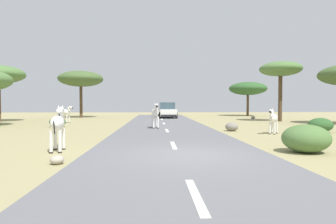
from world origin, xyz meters
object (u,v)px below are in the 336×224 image
object	(u,v)px
zebra_0	(155,113)
bush_0	(57,122)
car_1	(167,110)
bush_1	(306,138)
car_0	(167,111)
zebra_3	(66,112)
tree_4	(248,89)
rock_0	(57,160)
zebra_1	(273,119)
rock_1	(232,127)
tree_1	(81,79)
zebra_2	(58,124)
tree_0	(281,70)
rock_2	(253,117)
bush_3	(320,125)

from	to	relation	value
zebra_0	bush_0	distance (m)	7.25
car_1	bush_1	distance (m)	28.94
car_0	bush_0	distance (m)	14.48
zebra_3	tree_4	distance (m)	23.93
bush_0	rock_0	bearing A→B (deg)	-71.42
zebra_1	rock_1	distance (m)	2.57
zebra_1	tree_1	xyz separation A→B (m)	(-15.17, 18.85, 3.71)
tree_1	rock_0	world-z (taller)	tree_1
zebra_2	tree_1	xyz separation A→B (m)	(-5.34, 23.98, 3.59)
tree_0	tree_1	xyz separation A→B (m)	(-20.37, 8.10, -0.25)
zebra_1	rock_2	world-z (taller)	zebra_1
tree_0	rock_2	size ratio (longest dim) A/B	12.01
rock_0	tree_0	bearing A→B (deg)	51.62
zebra_2	car_1	bearing A→B (deg)	71.31
bush_3	rock_0	size ratio (longest dim) A/B	3.49
zebra_1	rock_0	size ratio (longest dim) A/B	3.55
zebra_2	bush_0	world-z (taller)	zebra_2
tree_0	bush_3	bearing A→B (deg)	-101.71
zebra_3	bush_3	size ratio (longest dim) A/B	1.07
tree_4	bush_1	world-z (taller)	tree_4
bush_1	rock_1	size ratio (longest dim) A/B	2.08
tree_0	zebra_2	bearing A→B (deg)	-133.42
bush_1	bush_3	size ratio (longest dim) A/B	1.15
bush_1	rock_0	distance (m)	7.94
tree_0	zebra_0	bearing A→B (deg)	-147.50
zebra_1	rock_1	xyz separation A→B (m)	(-1.81, 1.73, -0.58)
car_0	bush_0	world-z (taller)	car_0
zebra_3	car_1	size ratio (longest dim) A/B	0.34
car_1	zebra_3	bearing A→B (deg)	-123.62
zebra_2	rock_2	size ratio (longest dim) A/B	3.68
tree_4	rock_0	size ratio (longest dim) A/B	12.58
zebra_1	tree_0	world-z (taller)	tree_0
rock_1	bush_3	bearing A→B (deg)	-10.51
rock_0	bush_0	bearing A→B (deg)	108.58
zebra_1	car_0	size ratio (longest dim) A/B	0.32
bush_1	rock_0	xyz separation A→B (m)	(-7.79, -1.49, -0.36)
zebra_0	zebra_1	bearing A→B (deg)	146.50
zebra_0	bush_0	world-z (taller)	zebra_0
rock_1	rock_2	size ratio (longest dim) A/B	1.66
tree_4	car_1	bearing A→B (deg)	177.47
rock_0	zebra_2	bearing A→B (deg)	107.81
zebra_1	bush_3	distance (m)	3.27
tree_4	rock_2	bearing A→B (deg)	-104.22
zebra_3	rock_1	size ratio (longest dim) A/B	1.94
bush_1	rock_0	world-z (taller)	bush_1
car_1	tree_0	size ratio (longest dim) A/B	0.79
tree_0	rock_2	xyz separation A→B (m)	(-1.13, 4.03, -4.63)
car_1	bush_0	size ratio (longest dim) A/B	3.92
car_1	tree_4	xyz separation A→B (m)	(10.77, -0.48, 2.81)
zebra_1	rock_0	bearing A→B (deg)	72.60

